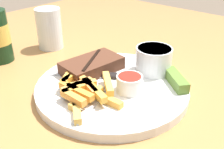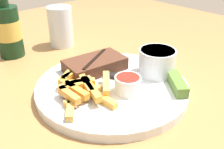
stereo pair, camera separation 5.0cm
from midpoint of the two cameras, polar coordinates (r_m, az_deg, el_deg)
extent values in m
cube|color=#A87542|center=(0.53, 2.71, -5.56)|extent=(1.35, 1.39, 0.04)
cylinder|color=#A87542|center=(1.48, 1.91, 1.93)|extent=(0.06, 0.06, 0.69)
cylinder|color=white|center=(0.52, 2.78, -3.09)|extent=(0.30, 0.30, 0.01)
cylinder|color=white|center=(0.51, 2.80, -2.23)|extent=(0.30, 0.30, 0.00)
cube|color=#512D1E|center=(0.55, -1.13, 2.06)|extent=(0.13, 0.09, 0.03)
cube|color=black|center=(0.55, -1.15, 3.43)|extent=(0.10, 0.05, 0.00)
cube|color=gold|center=(0.51, -5.49, 0.05)|extent=(0.06, 0.02, 0.01)
cube|color=gold|center=(0.46, -1.51, -3.19)|extent=(0.04, 0.08, 0.01)
cube|color=gold|center=(0.43, -5.71, -7.81)|extent=(0.04, 0.05, 0.01)
cube|color=gold|center=(0.51, -6.83, -0.28)|extent=(0.05, 0.04, 0.01)
cube|color=#DF903F|center=(0.48, -2.87, -1.89)|extent=(0.04, 0.08, 0.01)
cube|color=orange|center=(0.45, -6.08, -4.63)|extent=(0.01, 0.05, 0.01)
cube|color=gold|center=(0.48, -4.10, -3.29)|extent=(0.06, 0.07, 0.01)
cube|color=#D59046|center=(0.48, -4.96, -2.13)|extent=(0.06, 0.02, 0.01)
cube|color=gold|center=(0.49, -5.17, -2.67)|extent=(0.03, 0.05, 0.01)
cube|color=gold|center=(0.47, -5.30, -2.82)|extent=(0.06, 0.02, 0.01)
cube|color=gold|center=(0.48, -3.97, -1.99)|extent=(0.05, 0.04, 0.01)
cube|color=gold|center=(0.46, 0.21, -4.95)|extent=(0.02, 0.08, 0.01)
cube|color=orange|center=(0.47, -5.38, -3.18)|extent=(0.01, 0.08, 0.01)
cube|color=gold|center=(0.46, -3.17, -4.83)|extent=(0.08, 0.01, 0.01)
cube|color=gold|center=(0.48, 1.73, -1.93)|extent=(0.06, 0.06, 0.01)
cylinder|color=white|center=(0.55, 12.33, 2.61)|extent=(0.08, 0.08, 0.05)
cylinder|color=beige|center=(0.54, 12.55, 4.58)|extent=(0.07, 0.07, 0.01)
cylinder|color=silver|center=(0.48, 6.21, -2.42)|extent=(0.05, 0.05, 0.03)
cylinder|color=#B22319|center=(0.47, 6.29, -1.09)|extent=(0.04, 0.04, 0.01)
cube|color=#567A2D|center=(0.52, 16.67, -1.88)|extent=(0.07, 0.08, 0.02)
cube|color=#B7B7BC|center=(0.45, -2.67, -6.84)|extent=(0.10, 0.04, 0.00)
cube|color=#B7B7BC|center=(0.49, 2.10, -3.07)|extent=(0.03, 0.01, 0.00)
cube|color=#B7B7BC|center=(0.50, 1.65, -2.93)|extent=(0.03, 0.01, 0.00)
cube|color=#B7B7BC|center=(0.50, 1.20, -2.79)|extent=(0.03, 0.01, 0.00)
cube|color=#B7B7BC|center=(0.55, -4.70, 0.33)|extent=(0.08, 0.10, 0.00)
cube|color=black|center=(0.53, 3.78, -0.47)|extent=(0.04, 0.05, 0.01)
cylinder|color=#143319|center=(0.69, -19.65, 8.64)|extent=(0.06, 0.06, 0.12)
cylinder|color=gold|center=(0.69, -19.73, 9.12)|extent=(0.06, 0.06, 0.05)
cylinder|color=silver|center=(0.73, -9.19, 10.24)|extent=(0.07, 0.07, 0.11)
camera|label=1|loc=(0.03, -87.14, 1.56)|focal=42.00mm
camera|label=2|loc=(0.03, 92.86, -1.56)|focal=42.00mm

